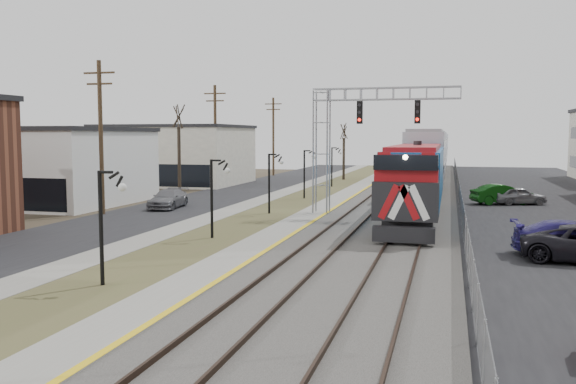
% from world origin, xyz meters
% --- Properties ---
extents(street_west, '(7.00, 120.00, 0.04)m').
position_xyz_m(street_west, '(-11.50, 35.00, 0.02)').
color(street_west, black).
rests_on(street_west, ground).
extents(sidewalk, '(2.00, 120.00, 0.08)m').
position_xyz_m(sidewalk, '(-7.00, 35.00, 0.04)').
color(sidewalk, gray).
rests_on(sidewalk, ground).
extents(grass_median, '(4.00, 120.00, 0.06)m').
position_xyz_m(grass_median, '(-4.00, 35.00, 0.03)').
color(grass_median, '#4B4D29').
rests_on(grass_median, ground).
extents(platform, '(2.00, 120.00, 0.24)m').
position_xyz_m(platform, '(-1.00, 35.00, 0.12)').
color(platform, gray).
rests_on(platform, ground).
extents(ballast_bed, '(8.00, 120.00, 0.20)m').
position_xyz_m(ballast_bed, '(4.00, 35.00, 0.10)').
color(ballast_bed, '#595651').
rests_on(ballast_bed, ground).
extents(platform_edge, '(0.24, 120.00, 0.01)m').
position_xyz_m(platform_edge, '(-0.12, 35.00, 0.24)').
color(platform_edge, gold).
rests_on(platform_edge, platform).
extents(track_near, '(1.58, 120.00, 0.15)m').
position_xyz_m(track_near, '(2.00, 35.00, 0.28)').
color(track_near, '#2D2119').
rests_on(track_near, ballast_bed).
extents(track_far, '(1.58, 120.00, 0.15)m').
position_xyz_m(track_far, '(5.50, 35.00, 0.28)').
color(track_far, '#2D2119').
rests_on(track_far, ballast_bed).
extents(train, '(3.00, 108.65, 5.33)m').
position_xyz_m(train, '(5.50, 73.44, 2.94)').
color(train, '#145BA4').
rests_on(train, ground).
extents(signal_gantry, '(9.00, 1.07, 8.15)m').
position_xyz_m(signal_gantry, '(1.22, 27.99, 5.59)').
color(signal_gantry, gray).
rests_on(signal_gantry, ground).
extents(lampposts, '(0.14, 62.14, 4.00)m').
position_xyz_m(lampposts, '(-4.00, 18.29, 2.00)').
color(lampposts, black).
rests_on(lampposts, ground).
extents(utility_poles, '(0.28, 80.28, 10.00)m').
position_xyz_m(utility_poles, '(-14.50, 25.00, 5.00)').
color(utility_poles, '#4C3823').
rests_on(utility_poles, ground).
extents(fence, '(0.04, 120.00, 1.60)m').
position_xyz_m(fence, '(8.20, 35.00, 0.80)').
color(fence, gray).
rests_on(fence, ground).
extents(buildings_west, '(14.00, 67.00, 7.00)m').
position_xyz_m(buildings_west, '(-21.00, 24.21, 3.01)').
color(buildings_west, beige).
rests_on(buildings_west, ground).
extents(bare_trees, '(12.30, 42.30, 5.95)m').
position_xyz_m(bare_trees, '(-12.66, 38.91, 2.70)').
color(bare_trees, '#382D23').
rests_on(bare_trees, ground).
extents(car_lot_e, '(4.23, 2.71, 1.34)m').
position_xyz_m(car_lot_e, '(12.52, 37.97, 0.67)').
color(car_lot_e, gray).
rests_on(car_lot_e, ground).
extents(car_lot_f, '(4.77, 3.11, 1.49)m').
position_xyz_m(car_lot_f, '(11.32, 37.87, 0.74)').
color(car_lot_f, '#0D450E').
rests_on(car_lot_f, ground).
extents(car_street_b, '(2.34, 4.75, 1.33)m').
position_xyz_m(car_street_b, '(-11.84, 29.17, 0.66)').
color(car_street_b, slate).
rests_on(car_street_b, ground).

